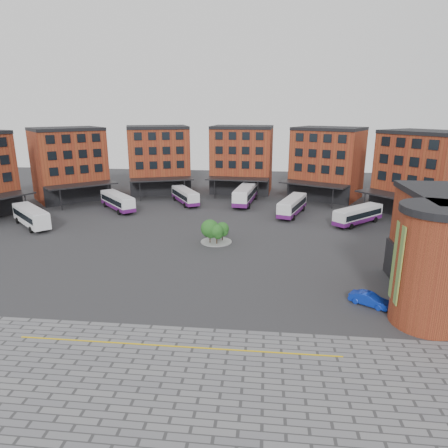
# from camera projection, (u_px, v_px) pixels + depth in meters

# --- Properties ---
(ground) EXTENTS (160.00, 160.00, 0.00)m
(ground) POSITION_uv_depth(u_px,v_px,m) (186.00, 275.00, 45.23)
(ground) COLOR #28282B
(ground) RESTS_ON ground
(paving_zone) EXTENTS (50.00, 22.00, 0.02)m
(paving_zone) POSITION_uv_depth(u_px,v_px,m) (146.00, 422.00, 24.01)
(paving_zone) COLOR slate
(paving_zone) RESTS_ON ground
(yellow_line) EXTENTS (26.00, 0.15, 0.02)m
(yellow_line) POSITION_uv_depth(u_px,v_px,m) (176.00, 346.00, 31.65)
(yellow_line) COLOR gold
(yellow_line) RESTS_ON paving_zone
(main_building) EXTENTS (94.14, 42.48, 14.60)m
(main_building) POSITION_uv_depth(u_px,v_px,m) (199.00, 165.00, 80.24)
(main_building) COLOR brown
(main_building) RESTS_ON ground
(tree_island) EXTENTS (4.40, 4.40, 3.43)m
(tree_island) POSITION_uv_depth(u_px,v_px,m) (215.00, 231.00, 55.59)
(tree_island) COLOR gray
(tree_island) RESTS_ON ground
(bus_a) EXTENTS (9.75, 9.21, 3.09)m
(bus_a) POSITION_uv_depth(u_px,v_px,m) (31.00, 215.00, 63.47)
(bus_a) COLOR white
(bus_a) RESTS_ON ground
(bus_b) EXTENTS (9.13, 9.78, 3.07)m
(bus_b) POSITION_uv_depth(u_px,v_px,m) (118.00, 201.00, 73.99)
(bus_b) COLOR white
(bus_b) RESTS_ON ground
(bus_c) EXTENTS (7.27, 10.22, 2.93)m
(bus_c) POSITION_uv_depth(u_px,v_px,m) (185.00, 196.00, 78.98)
(bus_c) COLOR white
(bus_c) RESTS_ON ground
(bus_d) EXTENTS (4.42, 12.70, 3.51)m
(bus_d) POSITION_uv_depth(u_px,v_px,m) (245.00, 194.00, 78.79)
(bus_d) COLOR white
(bus_d) RESTS_ON ground
(bus_e) EXTENTS (5.86, 11.24, 3.10)m
(bus_e) POSITION_uv_depth(u_px,v_px,m) (292.00, 206.00, 70.55)
(bus_e) COLOR silver
(bus_e) RESTS_ON ground
(bus_f) EXTENTS (9.11, 8.78, 2.90)m
(bus_f) POSITION_uv_depth(u_px,v_px,m) (358.00, 215.00, 64.79)
(bus_f) COLOR silver
(bus_f) RESTS_ON ground
(blue_car) EXTENTS (3.87, 3.12, 1.24)m
(blue_car) POSITION_uv_depth(u_px,v_px,m) (369.00, 299.00, 38.18)
(blue_car) COLOR #0D2BAE
(blue_car) RESTS_ON ground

